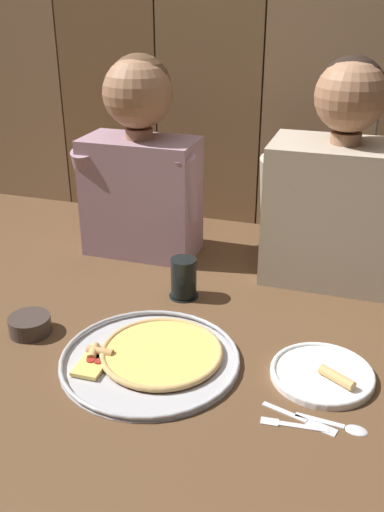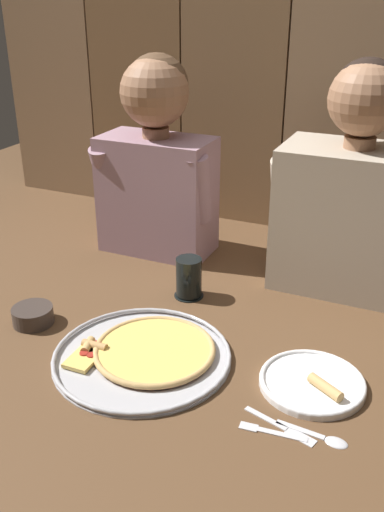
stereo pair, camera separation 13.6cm
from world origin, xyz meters
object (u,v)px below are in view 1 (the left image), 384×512
object	(u,v)px
dinner_plate	(323,374)
dipping_bowl	(30,324)
diner_right	(340,187)
drinking_glass	(184,278)
pizza_tray	(153,356)
diner_left	(140,159)

from	to	relation	value
dinner_plate	dipping_bowl	size ratio (longest dim) A/B	2.19
diner_right	dinner_plate	bearing A→B (deg)	-86.27
dinner_plate	diner_right	distance (m)	0.56
drinking_glass	dipping_bowl	distance (m)	0.41
pizza_tray	dipping_bowl	distance (m)	0.33
drinking_glass	diner_right	bearing A→B (deg)	33.42
pizza_tray	dinner_plate	world-z (taller)	dinner_plate
pizza_tray	diner_left	world-z (taller)	diner_left
pizza_tray	dipping_bowl	world-z (taller)	dipping_bowl
drinking_glass	dipping_bowl	xyz separation A→B (m)	(-0.30, -0.29, -0.03)
dinner_plate	diner_right	bearing A→B (deg)	93.73
dipping_bowl	diner_left	xyz separation A→B (m)	(0.08, 0.53, 0.28)
dinner_plate	dipping_bowl	xyz separation A→B (m)	(-0.70, -0.04, 0.02)
diner_left	diner_right	distance (m)	0.58
diner_right	pizza_tray	bearing A→B (deg)	-122.10
diner_right	drinking_glass	bearing A→B (deg)	-146.58
diner_right	diner_left	bearing A→B (deg)	179.93
diner_left	diner_right	xyz separation A→B (m)	(0.58, -0.00, -0.03)
drinking_glass	dipping_bowl	size ratio (longest dim) A/B	1.09
pizza_tray	dipping_bowl	bearing A→B (deg)	177.79
pizza_tray	diner_left	xyz separation A→B (m)	(-0.25, 0.54, 0.29)
dipping_bowl	diner_right	distance (m)	0.88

